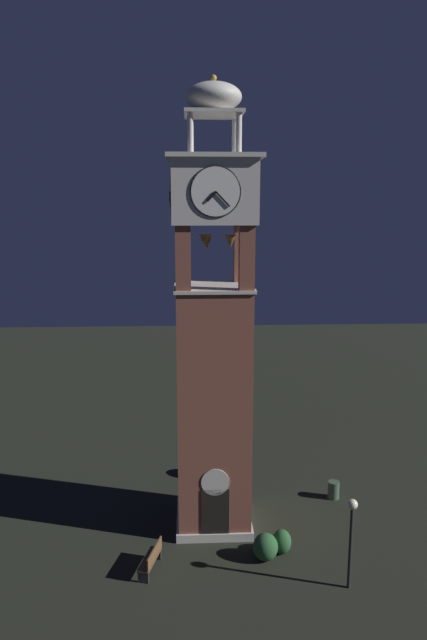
# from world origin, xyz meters

# --- Properties ---
(ground) EXTENTS (80.00, 80.00, 0.00)m
(ground) POSITION_xyz_m (0.00, 0.00, 0.00)
(ground) COLOR black
(clock_tower) EXTENTS (3.49, 3.49, 17.80)m
(clock_tower) POSITION_xyz_m (0.00, -0.00, 7.47)
(clock_tower) COLOR brown
(clock_tower) RESTS_ON ground
(park_bench) EXTENTS (0.84, 1.66, 0.95)m
(park_bench) POSITION_xyz_m (-2.42, -3.23, 0.48)
(park_bench) COLOR brown
(park_bench) RESTS_ON ground
(lamp_post) EXTENTS (0.36, 0.36, 3.36)m
(lamp_post) POSITION_xyz_m (4.53, -4.50, 2.37)
(lamp_post) COLOR black
(lamp_post) RESTS_ON ground
(trash_bin) EXTENTS (0.52, 0.52, 0.80)m
(trash_bin) POSITION_xyz_m (5.56, 1.79, 0.40)
(trash_bin) COLOR #38513D
(trash_bin) RESTS_ON ground
(shrub_near_entry) EXTENTS (0.94, 0.94, 1.06)m
(shrub_near_entry) POSITION_xyz_m (1.83, -2.73, 0.53)
(shrub_near_entry) COLOR #28562D
(shrub_near_entry) RESTS_ON ground
(shrub_left_of_tower) EXTENTS (1.06, 1.06, 1.03)m
(shrub_left_of_tower) POSITION_xyz_m (-0.34, 4.26, 0.51)
(shrub_left_of_tower) COLOR #28562D
(shrub_left_of_tower) RESTS_ON ground
(shrub_behind_bench) EXTENTS (0.73, 0.73, 0.97)m
(shrub_behind_bench) POSITION_xyz_m (2.51, -2.35, 0.48)
(shrub_behind_bench) COLOR #28562D
(shrub_behind_bench) RESTS_ON ground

